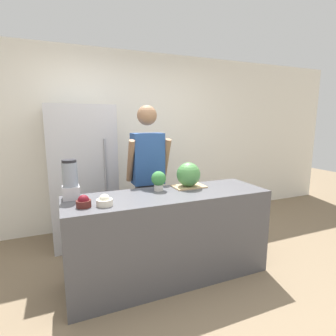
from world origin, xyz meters
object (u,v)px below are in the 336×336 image
object	(u,v)px
watermelon	(188,174)
bowl_cream	(105,201)
refrigerator	(83,175)
potted_plant	(159,180)
person	(148,177)
bowl_cherries	(84,202)
blender	(70,181)

from	to	relation	value
watermelon	bowl_cream	xyz separation A→B (m)	(-0.93, -0.28, -0.10)
refrigerator	potted_plant	bearing A→B (deg)	-58.87
bowl_cream	person	bearing A→B (deg)	50.29
person	bowl_cream	distance (m)	1.00
bowl_cherries	potted_plant	bearing A→B (deg)	18.46
refrigerator	potted_plant	world-z (taller)	refrigerator
person	potted_plant	size ratio (longest dim) A/B	8.83
refrigerator	person	xyz separation A→B (m)	(0.70, -0.60, 0.04)
bowl_cream	blender	size ratio (longest dim) A/B	0.38
refrigerator	person	size ratio (longest dim) A/B	1.01
bowl_cherries	blender	size ratio (longest dim) A/B	0.34
blender	refrigerator	bearing A→B (deg)	79.94
blender	potted_plant	world-z (taller)	blender
person	bowl_cream	bearing A→B (deg)	-129.71
bowl_cream	blender	xyz separation A→B (m)	(-0.25, 0.31, 0.13)
blender	potted_plant	xyz separation A→B (m)	(0.84, -0.03, -0.06)
bowl_cherries	watermelon	bearing A→B (deg)	12.83
watermelon	bowl_cream	distance (m)	0.98
refrigerator	blender	distance (m)	1.09
bowl_cream	potted_plant	distance (m)	0.66
potted_plant	person	bearing A→B (deg)	84.72
watermelon	refrigerator	bearing A→B (deg)	132.42
refrigerator	blender	world-z (taller)	refrigerator
bowl_cream	blender	distance (m)	0.42
bowl_cream	potted_plant	bearing A→B (deg)	25.42
person	bowl_cream	xyz separation A→B (m)	(-0.64, -0.77, -0.00)
person	potted_plant	bearing A→B (deg)	-95.28
bowl_cream	bowl_cherries	bearing A→B (deg)	170.42
refrigerator	watermelon	bearing A→B (deg)	-47.58
watermelon	bowl_cream	size ratio (longest dim) A/B	1.87
person	watermelon	distance (m)	0.58
refrigerator	potted_plant	xyz separation A→B (m)	(0.66, -1.09, 0.11)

